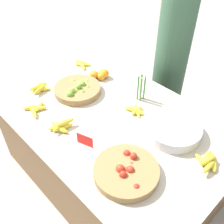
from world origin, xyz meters
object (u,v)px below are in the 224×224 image
Objects in this scene: price_sign at (85,140)px; vendor_person at (171,60)px; lime_bowl at (78,89)px; tomato_basket at (126,171)px; metal_bowl at (173,130)px.

price_sign is 0.07× the size of vendor_person.
lime_bowl is 0.97× the size of tomato_basket.
tomato_basket is 3.39× the size of price_sign.
price_sign reaches higher than metal_bowl.
vendor_person is (-0.56, 1.17, 0.03)m from tomato_basket.
tomato_basket is 0.34m from price_sign.
vendor_person reaches higher than tomato_basket.
metal_bowl is at bearing 91.44° from tomato_basket.
lime_bowl is at bearing -107.02° from vendor_person.
lime_bowl is 1.00× the size of metal_bowl.
vendor_person is (-0.55, 0.71, 0.02)m from metal_bowl.
metal_bowl is 3.31× the size of price_sign.
vendor_person is (-0.22, 1.20, 0.02)m from price_sign.
lime_bowl is 3.30× the size of price_sign.
metal_bowl is 0.23× the size of vendor_person.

